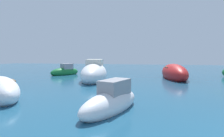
# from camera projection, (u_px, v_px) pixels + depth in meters

# --- Properties ---
(moored_boat_1) EXTENTS (3.02, 6.18, 2.25)m
(moored_boat_1) POSITION_uv_depth(u_px,v_px,m) (94.00, 73.00, 15.67)
(moored_boat_1) COLOR white
(moored_boat_1) RESTS_ON ground
(moored_boat_2) EXTENTS (4.22, 3.91, 1.45)m
(moored_boat_2) POSITION_uv_depth(u_px,v_px,m) (0.00, 91.00, 8.95)
(moored_boat_2) COLOR white
(moored_boat_2) RESTS_ON ground
(moored_boat_3) EXTENTS (2.84, 3.53, 1.49)m
(moored_boat_3) POSITION_uv_depth(u_px,v_px,m) (65.00, 71.00, 20.08)
(moored_boat_3) COLOR #197233
(moored_boat_3) RESTS_ON ground
(moored_boat_4) EXTENTS (2.55, 6.04, 1.77)m
(moored_boat_4) POSITION_uv_depth(u_px,v_px,m) (174.00, 73.00, 16.94)
(moored_boat_4) COLOR #B21E1E
(moored_boat_4) RESTS_ON ground
(moored_boat_7) EXTENTS (2.35, 3.76, 1.43)m
(moored_boat_7) POSITION_uv_depth(u_px,v_px,m) (112.00, 101.00, 7.06)
(moored_boat_7) COLOR white
(moored_boat_7) RESTS_ON ground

